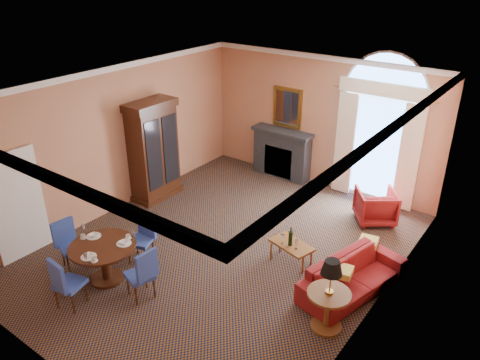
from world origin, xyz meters
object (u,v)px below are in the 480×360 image
Objects in this scene: armoire at (153,152)px; dining_table at (104,255)px; side_table at (330,289)px; coffee_table at (291,245)px; sofa at (353,276)px; armchair at (375,206)px.

armoire is 3.34m from dining_table.
dining_table is at bearing -161.33° from side_table.
dining_table is at bearing -120.02° from coffee_table.
coffee_table is (2.36, 2.38, -0.14)m from dining_table.
dining_table is 0.95× the size of side_table.
armoire is 5.36m from sofa.
armchair is at bearing 27.89° from sofa.
coffee_table reaches higher than sofa.
armoire reaches higher than armchair.
coffee_table is (-0.67, -2.40, 0.03)m from armchair.
sofa is at bearing 11.08° from coffee_table.
armchair is 3.61m from side_table.
armchair is (-0.60, 2.48, 0.07)m from sofa.
armchair is (4.67, 1.94, -0.76)m from armoire.
side_table is at bearing -16.75° from armoire.
coffee_table is 0.74× the size of side_table.
armchair is 0.66× the size of side_table.
dining_table is 1.29× the size of coffee_table.
sofa is 2.55m from armchair.
dining_table reaches higher than coffee_table.
armchair is (3.03, 4.78, -0.17)m from dining_table.
dining_table is 3.35m from coffee_table.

